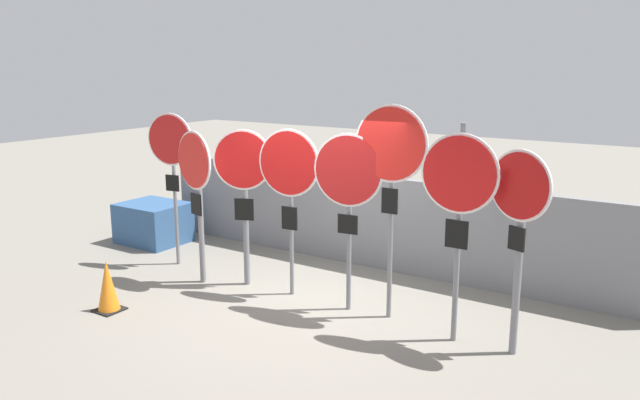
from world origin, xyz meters
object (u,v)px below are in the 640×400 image
(stop_sign_4, at_px, (348,182))
(stop_sign_1, at_px, (196,178))
(stop_sign_7, at_px, (519,213))
(stop_sign_0, at_px, (171,152))
(stop_sign_5, at_px, (391,160))
(traffic_cone_0, at_px, (108,286))
(stop_sign_6, at_px, (459,190))
(stop_sign_2, at_px, (244,178))
(storage_crate, at_px, (153,223))
(stop_sign_3, at_px, (289,174))

(stop_sign_4, bearing_deg, stop_sign_1, 178.88)
(stop_sign_1, relative_size, stop_sign_7, 0.97)
(stop_sign_0, relative_size, stop_sign_5, 0.90)
(stop_sign_1, distance_m, stop_sign_4, 2.38)
(traffic_cone_0, bearing_deg, stop_sign_6, 20.77)
(stop_sign_0, relative_size, stop_sign_2, 1.07)
(storage_crate, bearing_deg, stop_sign_5, -8.77)
(stop_sign_0, relative_size, stop_sign_1, 1.08)
(stop_sign_3, bearing_deg, stop_sign_1, -173.48)
(stop_sign_4, xyz_separation_m, stop_sign_6, (1.50, -0.14, 0.09))
(storage_crate, bearing_deg, stop_sign_1, -26.96)
(stop_sign_3, distance_m, stop_sign_7, 3.12)
(stop_sign_7, bearing_deg, stop_sign_5, -164.08)
(stop_sign_2, relative_size, stop_sign_3, 0.98)
(stop_sign_2, relative_size, stop_sign_7, 0.99)
(stop_sign_0, relative_size, traffic_cone_0, 3.54)
(stop_sign_2, bearing_deg, stop_sign_4, -24.94)
(stop_sign_5, distance_m, storage_crate, 5.44)
(stop_sign_3, height_order, storage_crate, stop_sign_3)
(stop_sign_3, distance_m, stop_sign_4, 0.95)
(stop_sign_5, xyz_separation_m, stop_sign_6, (0.95, -0.20, -0.23))
(stop_sign_4, xyz_separation_m, stop_sign_5, (0.56, 0.06, 0.32))
(storage_crate, bearing_deg, stop_sign_2, -16.33)
(stop_sign_1, relative_size, storage_crate, 1.99)
(stop_sign_3, distance_m, storage_crate, 3.95)
(stop_sign_1, distance_m, stop_sign_2, 0.71)
(storage_crate, bearing_deg, stop_sign_6, -9.28)
(stop_sign_2, bearing_deg, stop_sign_7, -26.14)
(stop_sign_1, height_order, stop_sign_5, stop_sign_5)
(stop_sign_3, height_order, stop_sign_5, stop_sign_5)
(stop_sign_2, distance_m, stop_sign_7, 3.88)
(stop_sign_4, height_order, stop_sign_5, stop_sign_5)
(stop_sign_6, relative_size, traffic_cone_0, 3.71)
(stop_sign_5, height_order, storage_crate, stop_sign_5)
(stop_sign_7, bearing_deg, stop_sign_4, -161.15)
(stop_sign_0, xyz_separation_m, stop_sign_2, (1.55, -0.12, -0.25))
(stop_sign_3, distance_m, stop_sign_5, 1.53)
(stop_sign_3, bearing_deg, stop_sign_0, 171.79)
(stop_sign_2, bearing_deg, stop_sign_3, -22.40)
(stop_sign_3, xyz_separation_m, stop_sign_5, (1.50, 0.02, 0.31))
(stop_sign_5, relative_size, stop_sign_7, 1.17)
(stop_sign_5, bearing_deg, storage_crate, 169.17)
(traffic_cone_0, xyz_separation_m, storage_crate, (-1.94, 2.55, 0.02))
(stop_sign_0, bearing_deg, storage_crate, 141.76)
(stop_sign_2, xyz_separation_m, stop_sign_6, (3.22, -0.16, 0.22))
(stop_sign_1, distance_m, stop_sign_7, 4.53)
(stop_sign_4, height_order, traffic_cone_0, stop_sign_4)
(stop_sign_5, bearing_deg, stop_sign_4, -176.17)
(stop_sign_4, bearing_deg, stop_sign_6, -13.13)
(stop_sign_4, relative_size, storage_crate, 2.07)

